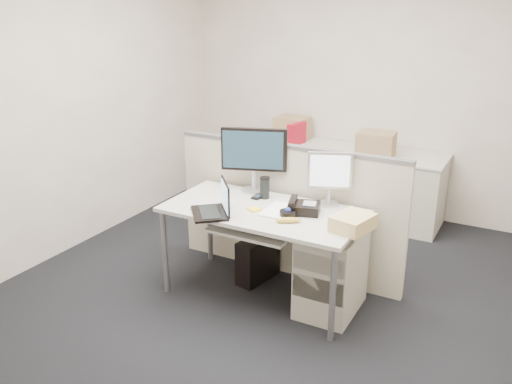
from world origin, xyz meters
The scene contains 26 objects.
floor centered at (0.00, 0.00, -0.01)m, with size 4.00×4.50×0.01m, color black.
wall_back centered at (0.00, 2.25, 1.35)m, with size 4.00×0.02×2.70m, color beige.
wall_left centered at (-2.00, 0.00, 1.35)m, with size 0.02×4.50×2.70m, color beige.
desk centered at (0.00, 0.00, 0.66)m, with size 1.50×0.75×0.73m.
keyboard_tray centered at (0.00, -0.18, 0.62)m, with size 0.62×0.32×0.02m, color silver.
drawer_pedestal centered at (0.55, 0.05, 0.33)m, with size 0.40×0.55×0.65m, color #B2AC9C.
cubicle_partition centered at (0.00, 0.45, 0.55)m, with size 2.00×0.06×1.10m, color beige.
back_counter centered at (0.00, 1.93, 0.36)m, with size 2.00×0.60×0.72m, color #B2AC9C.
monitor_main centered at (-0.25, 0.32, 1.00)m, with size 0.53×0.20×0.53m, color black.
monitor_small centered at (0.40, 0.32, 0.94)m, with size 0.34×0.17×0.41m, color #B7B7BC.
laptop centered at (-0.30, -0.28, 0.85)m, with size 0.33×0.25×0.25m, color black.
trackball centered at (0.23, -0.05, 0.75)m, with size 0.12×0.12×0.05m, color black.
desk_phone centered at (0.30, 0.08, 0.77)m, with size 0.23×0.19×0.07m, color black.
paper_stack centered at (0.15, 0.02, 0.74)m, with size 0.25×0.31×0.01m, color white.
sticky_pad centered at (-0.05, -0.05, 0.74)m, with size 0.09×0.09×0.01m, color yellow.
travel_mug centered at (-0.10, 0.22, 0.81)m, with size 0.08×0.08×0.16m, color black.
banana centered at (0.28, -0.15, 0.75)m, with size 0.19×0.05×0.04m, color yellow.
cellphone centered at (-0.15, 0.20, 0.74)m, with size 0.06×0.12×0.02m, color black.
manila_folders centered at (0.72, -0.05, 0.78)m, with size 0.22×0.28×0.11m, color #DEC076.
keyboard centered at (0.05, -0.14, 0.64)m, with size 0.40×0.14×0.02m, color black.
pc_tower_desk centered at (-0.15, 0.20, 0.19)m, with size 0.16×0.40×0.37m, color black.
pc_tower_spare_dark centered at (-1.45, 2.03, 0.19)m, with size 0.16×0.41×0.38m, color black.
pc_tower_spare_silver centered at (-1.46, 1.63, 0.20)m, with size 0.17×0.43×0.40m, color #B7B7BC.
cardboard_box_left centered at (-0.70, 2.05, 0.85)m, with size 0.36×0.27×0.27m, color #9B885A.
cardboard_box_right centered at (0.33, 1.81, 0.85)m, with size 0.36×0.28×0.26m, color #9B885A.
red_binder centered at (-0.55, 1.83, 0.85)m, with size 0.06×0.28×0.26m, color #A40C1E.
Camera 1 is at (1.75, -3.37, 2.23)m, focal length 38.00 mm.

